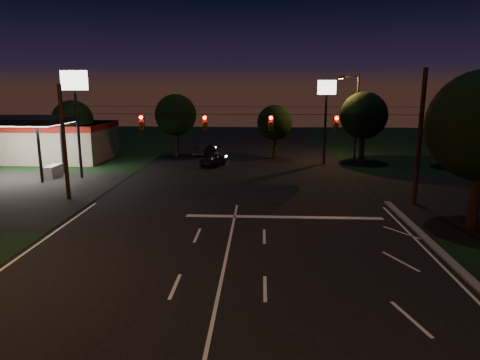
{
  "coord_description": "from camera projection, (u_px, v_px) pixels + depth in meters",
  "views": [
    {
      "loc": [
        1.6,
        -13.63,
        7.84
      ],
      "look_at": [
        0.49,
        8.31,
        3.0
      ],
      "focal_mm": 32.0,
      "sensor_mm": 36.0,
      "label": 1
    }
  ],
  "objects": [
    {
      "name": "ground",
      "position": [
        214.0,
        314.0,
        15.06
      ],
      "size": [
        140.0,
        140.0,
        0.0
      ],
      "primitive_type": "plane",
      "color": "black",
      "rests_on": "ground"
    },
    {
      "name": "stop_bar",
      "position": [
        284.0,
        217.0,
        26.12
      ],
      "size": [
        12.0,
        0.5,
        0.01
      ],
      "primitive_type": "cube",
      "color": "silver",
      "rests_on": "ground"
    },
    {
      "name": "utility_pole_right",
      "position": [
        414.0,
        204.0,
        29.09
      ],
      "size": [
        0.3,
        0.3,
        9.0
      ],
      "primitive_type": "cylinder",
      "color": "black",
      "rests_on": "ground"
    },
    {
      "name": "utility_pole_left",
      "position": [
        69.0,
        199.0,
        30.28
      ],
      "size": [
        0.28,
        0.28,
        8.0
      ],
      "primitive_type": "cylinder",
      "color": "black",
      "rests_on": "ground"
    },
    {
      "name": "signal_span",
      "position": [
        238.0,
        122.0,
        28.47
      ],
      "size": [
        24.0,
        0.4,
        1.56
      ],
      "color": "black",
      "rests_on": "ground"
    },
    {
      "name": "gas_station",
      "position": [
        40.0,
        139.0,
        45.26
      ],
      "size": [
        14.2,
        16.1,
        5.25
      ],
      "color": "gray",
      "rests_on": "ground"
    },
    {
      "name": "pole_sign_left_near",
      "position": [
        75.0,
        97.0,
        35.71
      ],
      "size": [
        2.2,
        0.3,
        9.1
      ],
      "color": "black",
      "rests_on": "ground"
    },
    {
      "name": "pole_sign_right",
      "position": [
        326.0,
        102.0,
        42.58
      ],
      "size": [
        1.8,
        0.3,
        8.4
      ],
      "color": "black",
      "rests_on": "ground"
    },
    {
      "name": "street_light_right_far",
      "position": [
        354.0,
        111.0,
        44.58
      ],
      "size": [
        2.2,
        0.35,
        9.0
      ],
      "color": "black",
      "rests_on": "ground"
    },
    {
      "name": "tree_far_a",
      "position": [
        73.0,
        121.0,
        44.4
      ],
      "size": [
        4.2,
        4.2,
        6.42
      ],
      "color": "black",
      "rests_on": "ground"
    },
    {
      "name": "tree_far_b",
      "position": [
        176.0,
        115.0,
        47.74
      ],
      "size": [
        4.6,
        4.6,
        6.98
      ],
      "color": "black",
      "rests_on": "ground"
    },
    {
      "name": "tree_far_c",
      "position": [
        275.0,
        123.0,
        46.36
      ],
      "size": [
        3.8,
        3.8,
        5.86
      ],
      "color": "black",
      "rests_on": "ground"
    },
    {
      "name": "tree_far_d",
      "position": [
        364.0,
        116.0,
        43.79
      ],
      "size": [
        4.8,
        4.8,
        7.3
      ],
      "color": "black",
      "rests_on": "ground"
    },
    {
      "name": "tree_far_e",
      "position": [
        451.0,
        125.0,
        41.57
      ],
      "size": [
        4.0,
        4.0,
        6.18
      ],
      "color": "black",
      "rests_on": "ground"
    },
    {
      "name": "car_oncoming_a",
      "position": [
        213.0,
        159.0,
        42.74
      ],
      "size": [
        2.63,
        4.14,
        1.31
      ],
      "primitive_type": "imported",
      "rotation": [
        0.0,
        0.0,
        2.84
      ],
      "color": "black",
      "rests_on": "ground"
    },
    {
      "name": "car_oncoming_b",
      "position": [
        205.0,
        150.0,
        49.28
      ],
      "size": [
        2.26,
        4.14,
        1.29
      ],
      "primitive_type": "imported",
      "rotation": [
        0.0,
        0.0,
        2.9
      ],
      "color": "black",
      "rests_on": "ground"
    }
  ]
}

